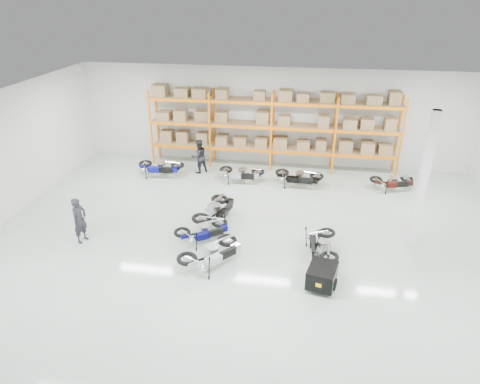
% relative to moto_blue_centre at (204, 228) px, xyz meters
% --- Properties ---
extents(room, '(18.00, 18.00, 18.00)m').
position_rel_moto_blue_centre_xyz_m(room, '(1.60, 0.43, 1.75)').
color(room, '#B3C7B7').
rests_on(room, ground).
extents(pallet_rack, '(11.28, 0.98, 3.62)m').
position_rel_moto_blue_centre_xyz_m(pallet_rack, '(1.60, 6.88, 1.76)').
color(pallet_rack, orange).
rests_on(pallet_rack, ground).
extents(structural_column, '(0.25, 0.25, 4.50)m').
position_rel_moto_blue_centre_xyz_m(structural_column, '(6.80, 0.93, 1.75)').
color(structural_column, white).
rests_on(structural_column, ground).
extents(moto_blue_centre, '(1.79, 1.63, 1.06)m').
position_rel_moto_blue_centre_xyz_m(moto_blue_centre, '(0.00, 0.00, 0.00)').
color(moto_blue_centre, '#07084F').
rests_on(moto_blue_centre, ground).
extents(moto_silver_left, '(1.88, 2.00, 1.19)m').
position_rel_moto_blue_centre_xyz_m(moto_silver_left, '(0.58, -1.32, 0.06)').
color(moto_silver_left, '#A9ABB0').
rests_on(moto_silver_left, ground).
extents(moto_black_far_left, '(1.33, 2.07, 1.24)m').
position_rel_moto_blue_centre_xyz_m(moto_black_far_left, '(0.15, 1.35, 0.08)').
color(moto_black_far_left, black).
rests_on(moto_black_far_left, ground).
extents(moto_touring_right, '(0.89, 1.70, 1.08)m').
position_rel_moto_blue_centre_xyz_m(moto_touring_right, '(3.84, -0.26, 0.01)').
color(moto_touring_right, black).
rests_on(moto_touring_right, ground).
extents(trailer, '(0.94, 1.63, 0.66)m').
position_rel_moto_blue_centre_xyz_m(trailer, '(3.84, -1.86, -0.11)').
color(trailer, black).
rests_on(trailer, ground).
extents(moto_back_a, '(1.81, 0.93, 1.16)m').
position_rel_moto_blue_centre_xyz_m(moto_back_a, '(-3.19, 5.01, 0.05)').
color(moto_back_a, navy).
rests_on(moto_back_a, ground).
extents(moto_back_b, '(1.72, 0.89, 1.10)m').
position_rel_moto_blue_centre_xyz_m(moto_back_b, '(0.48, 4.94, 0.02)').
color(moto_back_b, '#A8ABB1').
rests_on(moto_back_b, ground).
extents(moto_back_c, '(1.87, 1.08, 1.15)m').
position_rel_moto_blue_centre_xyz_m(moto_back_c, '(2.95, 4.88, 0.04)').
color(moto_back_c, black).
rests_on(moto_back_c, ground).
extents(moto_back_d, '(1.72, 1.12, 1.02)m').
position_rel_moto_blue_centre_xyz_m(moto_back_d, '(6.85, 5.11, -0.02)').
color(moto_back_d, '#3D100C').
rests_on(moto_back_d, ground).
extents(person_left, '(0.49, 0.64, 1.57)m').
position_rel_moto_blue_centre_xyz_m(person_left, '(-3.99, -0.63, 0.29)').
color(person_left, '#22222A').
rests_on(person_left, ground).
extents(person_back, '(0.96, 0.95, 1.57)m').
position_rel_moto_blue_centre_xyz_m(person_back, '(-1.56, 5.68, 0.28)').
color(person_back, black).
rests_on(person_back, ground).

